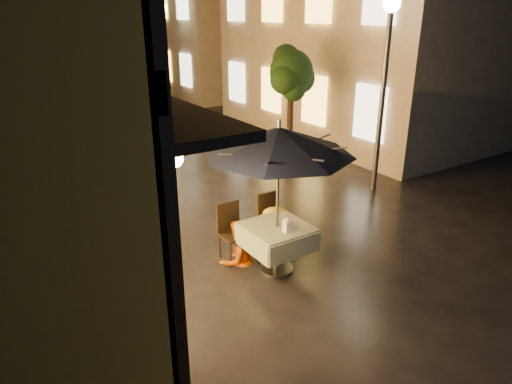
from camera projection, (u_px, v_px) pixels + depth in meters
ground at (336, 261)px, 7.66m from camera, size 90.00×90.00×0.00m
east_building_near at (377, 28)px, 15.28m from camera, size 7.30×9.30×6.80m
east_building_far at (214, 17)px, 24.15m from camera, size 7.30×10.30×7.30m
street_tree at (292, 75)px, 11.51m from camera, size 1.43×1.20×3.15m
streetlamp_near at (386, 61)px, 9.67m from camera, size 0.36×0.36×4.23m
streetlamp_far at (165, 37)px, 19.02m from camera, size 0.36×0.36×4.23m
cafe_table at (277, 237)px, 7.19m from camera, size 0.99×0.99×0.78m
patio_umbrella at (279, 141)px, 6.62m from camera, size 2.28×2.28×2.46m
cafe_chair_left at (231, 228)px, 7.58m from camera, size 0.42×0.42×0.97m
cafe_chair_right at (271, 217)px, 7.99m from camera, size 0.42×0.42×0.97m
table_lantern at (287, 224)px, 6.87m from camera, size 0.16×0.16×0.25m
person_orange at (237, 222)px, 7.39m from camera, size 0.76×0.63×1.43m
person_yellow at (275, 209)px, 7.69m from camera, size 1.07×0.67×1.59m
bicycle_0 at (110, 194)px, 9.39m from camera, size 1.63×0.85×0.81m
bicycle_1 at (93, 186)px, 9.64m from camera, size 1.61×0.70×0.94m
bicycle_2 at (80, 173)px, 10.44m from camera, size 1.78×0.64×0.93m
bicycle_3 at (72, 158)px, 11.43m from camera, size 1.64×0.75×0.95m
bicycle_4 at (68, 160)px, 11.52m from camera, size 1.66×0.96×0.82m
bicycle_5 at (81, 145)px, 12.64m from camera, size 1.55×0.95×0.90m
bicycle_6 at (70, 140)px, 13.37m from camera, size 1.66×0.95×0.83m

